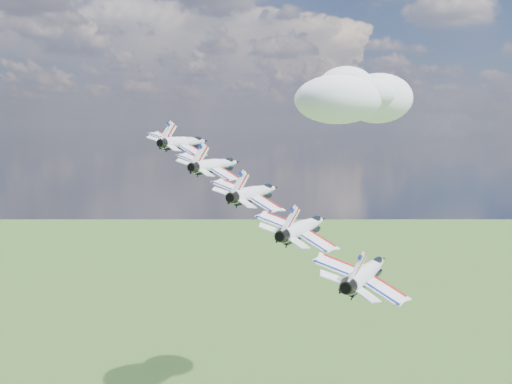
% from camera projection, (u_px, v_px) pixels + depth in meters
% --- Properties ---
extents(cloud_far, '(54.06, 42.47, 21.24)m').
position_uv_depth(cloud_far, '(368.00, 90.00, 253.81)').
color(cloud_far, white).
extents(jet_0, '(16.34, 18.96, 8.31)m').
position_uv_depth(jet_0, '(186.00, 142.00, 104.46)').
color(jet_0, white).
extents(jet_1, '(16.34, 18.96, 8.31)m').
position_uv_depth(jet_1, '(217.00, 164.00, 94.83)').
color(jet_1, white).
extents(jet_2, '(16.34, 18.96, 8.31)m').
position_uv_depth(jet_2, '(256.00, 192.00, 85.20)').
color(jet_2, silver).
extents(jet_3, '(16.34, 18.96, 8.31)m').
position_uv_depth(jet_3, '(305.00, 227.00, 75.57)').
color(jet_3, white).
extents(jet_4, '(16.34, 18.96, 8.31)m').
position_uv_depth(jet_4, '(367.00, 271.00, 65.95)').
color(jet_4, silver).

